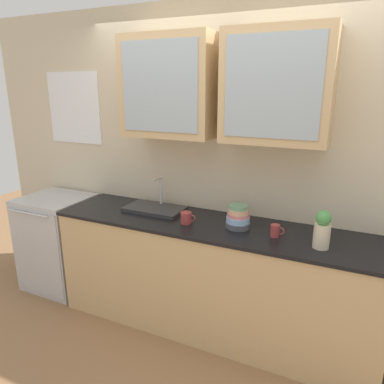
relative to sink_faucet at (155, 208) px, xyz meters
The scene contains 9 objects.
ground_plane 1.11m from the sink_faucet, ahead, with size 10.00×10.00×0.00m, color #936B47.
back_wall_unit 0.79m from the sink_faucet, 21.55° to the left, with size 4.95×0.45×2.63m.
counter 0.75m from the sink_faucet, ahead, with size 2.60×0.63×0.94m.
sink_faucet is the anchor object (origin of this frame).
bowl_stack 0.78m from the sink_faucet, ahead, with size 0.19×0.19×0.18m.
vase 1.40m from the sink_faucet, ahead, with size 0.11×0.11×0.26m.
cup_near_sink 0.41m from the sink_faucet, 22.78° to the right, with size 0.12×0.09×0.09m.
cup_near_bowls 1.08m from the sink_faucet, ahead, with size 0.10×0.07×0.09m.
dishwasher 1.19m from the sink_faucet, behind, with size 0.62×0.61×0.94m.
Camera 1 is at (0.98, -2.45, 1.98)m, focal length 33.66 mm.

